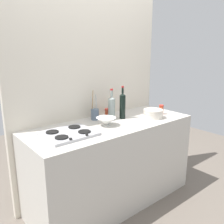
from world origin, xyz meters
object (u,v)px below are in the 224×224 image
plate_stack (153,114)px  condiment_jar_rear (161,110)px  wine_bottle_leftmost (122,105)px  condiment_jar_front (108,112)px  wine_bottle_mid_left (112,107)px  mixing_bowl (106,121)px  utensil_crock (95,114)px  stovetop_hob (68,133)px

plate_stack → condiment_jar_rear: 0.19m
wine_bottle_leftmost → condiment_jar_front: 0.21m
plate_stack → wine_bottle_mid_left: size_ratio=0.65×
mixing_bowl → wine_bottle_leftmost: bearing=17.5°
wine_bottle_leftmost → utensil_crock: 0.31m
plate_stack → wine_bottle_mid_left: wine_bottle_mid_left is taller
utensil_crock → condiment_jar_rear: bearing=-23.0°
wine_bottle_leftmost → wine_bottle_mid_left: 0.12m
mixing_bowl → condiment_jar_front: (0.24, 0.27, -0.00)m
mixing_bowl → stovetop_hob: bearing=179.9°
stovetop_hob → plate_stack: 1.02m
stovetop_hob → wine_bottle_mid_left: wine_bottle_mid_left is taller
condiment_jar_rear → stovetop_hob: bearing=177.0°
wine_bottle_mid_left → utensil_crock: size_ratio=1.05×
wine_bottle_mid_left → condiment_jar_rear: size_ratio=3.02×
plate_stack → mixing_bowl: plate_stack is taller
mixing_bowl → condiment_jar_rear: bearing=-4.6°
wine_bottle_leftmost → stovetop_hob: bearing=-172.6°
stovetop_hob → plate_stack: (1.01, -0.10, 0.03)m
plate_stack → condiment_jar_rear: bearing=12.1°
plate_stack → wine_bottle_leftmost: wine_bottle_leftmost is taller
condiment_jar_rear → wine_bottle_mid_left: bearing=160.2°
plate_stack → wine_bottle_leftmost: 0.36m
stovetop_hob → mixing_bowl: (0.43, -0.00, 0.03)m
stovetop_hob → wine_bottle_leftmost: (0.73, 0.09, 0.13)m
wine_bottle_leftmost → mixing_bowl: bearing=-162.5°
stovetop_hob → condiment_jar_front: bearing=22.2°
wine_bottle_mid_left → mixing_bowl: 0.26m
condiment_jar_front → stovetop_hob: bearing=-157.8°
mixing_bowl → utensil_crock: bearing=80.7°
plate_stack → condiment_jar_front: plate_stack is taller
wine_bottle_leftmost → wine_bottle_mid_left: size_ratio=1.07×
plate_stack → wine_bottle_leftmost: bearing=145.1°
condiment_jar_front → condiment_jar_rear: (0.54, -0.33, 0.01)m
stovetop_hob → utensil_crock: (0.47, 0.25, 0.05)m
plate_stack → condiment_jar_front: bearing=133.0°
utensil_crock → mixing_bowl: bearing=-99.3°
wine_bottle_leftmost → utensil_crock: size_ratio=1.12×
plate_stack → mixing_bowl: 0.59m
mixing_bowl → condiment_jar_rear: 0.78m
plate_stack → utensil_crock: bearing=147.1°
plate_stack → wine_bottle_mid_left: bearing=147.7°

